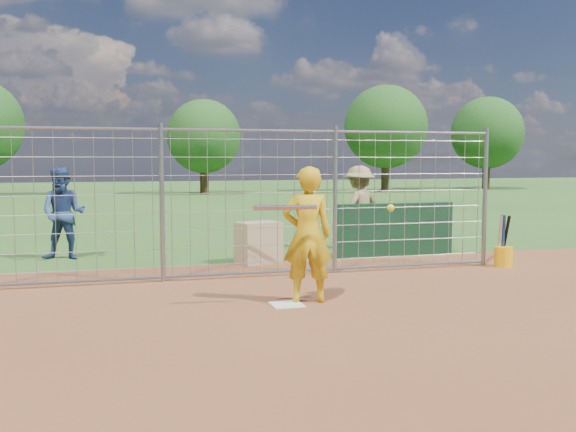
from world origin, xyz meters
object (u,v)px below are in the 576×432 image
object	(u,v)px
bystander_a	(63,214)
bucket_with_bats	(503,254)
batter	(307,235)
bystander_c	(359,207)
equipment_bin	(258,242)

from	to	relation	value
bystander_a	bucket_with_bats	bearing A→B (deg)	-7.56
batter	bystander_a	distance (m)	6.16
bystander_a	bystander_c	world-z (taller)	bystander_c
batter	bucket_with_bats	world-z (taller)	batter
bystander_a	bucket_with_bats	distance (m)	8.62
equipment_bin	bystander_c	bearing A→B (deg)	8.97
batter	equipment_bin	world-z (taller)	batter
bystander_a	bystander_c	distance (m)	6.30
bystander_c	bucket_with_bats	world-z (taller)	bystander_c
bystander_a	bucket_with_bats	size ratio (longest dim) A/B	1.90
bystander_c	bucket_with_bats	xyz separation A→B (m)	(1.68, -3.02, -0.69)
bucket_with_bats	bystander_a	bearing A→B (deg)	158.24
batter	bystander_a	size ratio (longest dim) A/B	1.03
batter	bystander_c	world-z (taller)	batter
batter	bucket_with_bats	bearing A→B (deg)	-149.59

